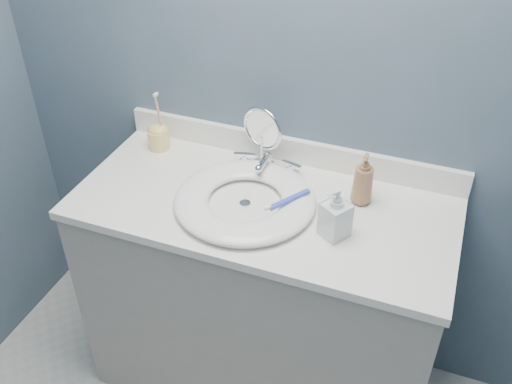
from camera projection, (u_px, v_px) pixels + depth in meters
The scene contains 12 objects.
back_wall at pixel (293, 75), 1.83m from camera, with size 2.20×0.02×2.40m, color #425863.
vanity_cabinet at pixel (262, 301), 2.09m from camera, with size 1.20×0.55×0.85m, color #A19B93.
countertop at pixel (263, 206), 1.83m from camera, with size 1.22×0.57×0.03m, color white.
backsplash at pixel (289, 150), 1.99m from camera, with size 1.22×0.02×0.09m, color white.
basin at pixel (245, 200), 1.80m from camera, with size 0.45×0.45×0.04m, color white, non-canonical shape.
drain at pixel (245, 204), 1.81m from camera, with size 0.04×0.04×0.01m, color silver.
faucet at pixel (266, 165), 1.94m from camera, with size 0.25×0.13×0.07m.
makeup_mirror at pixel (262, 136), 1.91m from camera, with size 0.15×0.09×0.23m.
soap_bottle_amber at pixel (363, 179), 1.77m from camera, with size 0.07×0.07×0.18m, color #946643.
soap_bottle_clear at pixel (336, 212), 1.64m from camera, with size 0.07×0.08×0.17m, color silver.
toothbrush_holder at pixel (158, 136), 2.05m from camera, with size 0.08×0.08×0.22m.
toothbrush_lying at pixel (288, 200), 1.76m from camera, with size 0.11×0.15×0.02m.
Camera 1 is at (0.49, -0.38, 1.99)m, focal length 40.00 mm.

